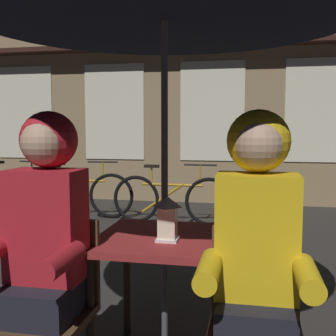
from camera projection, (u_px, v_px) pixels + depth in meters
cafe_table at (165, 254)px, 2.27m from camera, size 0.72×0.72×0.74m
lantern at (168, 218)px, 2.15m from camera, size 0.11×0.11×0.23m
chair_left at (52, 301)px, 2.02m from camera, size 0.40×0.40×0.87m
chair_right at (255, 319)px, 1.83m from camera, size 0.40×0.40×0.87m
person_left_hooded at (44, 231)px, 1.93m from camera, size 0.45×0.56×1.40m
person_right_hooded at (257, 242)px, 1.74m from camera, size 0.45×0.56×1.40m
shopfront_building at (215, 26)px, 7.34m from camera, size 10.00×0.93×6.20m
bicycle_nearest at (13, 192)px, 6.34m from camera, size 1.65×0.44×0.84m
bicycle_second at (77, 194)px, 6.16m from camera, size 1.68×0.18×0.84m
bicycle_third at (172, 199)px, 5.72m from camera, size 1.68×0.10×0.84m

